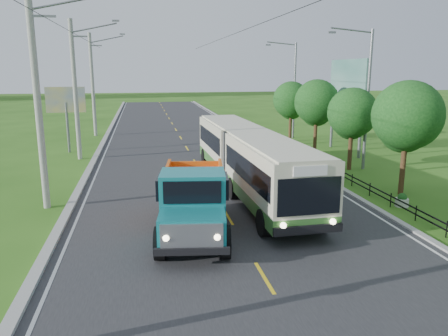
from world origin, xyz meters
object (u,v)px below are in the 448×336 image
object	(u,v)px
billboard_left	(66,104)
dump_truck	(194,197)
pole_near	(38,101)
pole_mid	(76,90)
streetlight_far	(293,87)
planter_mid	(332,166)
planter_near	(402,201)
planter_far	(292,146)
pole_far	(93,84)
tree_fifth	(317,104)
bus	(248,155)
billboard_right	(348,85)
tree_third	(407,119)
streetlight_mid	(366,95)
tree_back	(291,102)
tree_fourth	(352,115)

from	to	relation	value
billboard_left	dump_truck	size ratio (longest dim) A/B	0.75
pole_near	pole_mid	bearing A→B (deg)	90.00
streetlight_far	planter_mid	bearing A→B (deg)	-98.30
planter_near	planter_mid	world-z (taller)	same
planter_mid	planter_far	world-z (taller)	same
pole_far	tree_fifth	distance (m)	22.25
pole_near	bus	distance (m)	10.80
billboard_right	tree_third	bearing A→B (deg)	-101.64
tree_fifth	billboard_right	bearing A→B (deg)	-3.30
billboard_right	pole_far	bearing A→B (deg)	147.70
pole_far	tree_fifth	xyz separation A→B (m)	(18.12, -12.86, -1.24)
billboard_left	bus	xyz separation A→B (m)	(11.48, -13.67, -1.93)
planter_mid	billboard_left	xyz separation A→B (m)	(-18.10, 10.00, 3.58)
planter_mid	billboard_left	size ratio (longest dim) A/B	0.13
pole_far	planter_mid	distance (m)	25.85
streetlight_far	bus	distance (m)	19.90
pole_mid	streetlight_far	distance (m)	20.16
pole_mid	billboard_left	world-z (taller)	pole_mid
dump_truck	pole_mid	bearing A→B (deg)	119.05
planter_far	bus	bearing A→B (deg)	-119.56
pole_far	billboard_right	bearing A→B (deg)	-32.30
streetlight_mid	streetlight_far	world-z (taller)	same
billboard_left	bus	bearing A→B (deg)	-49.96
tree_back	planter_far	world-z (taller)	tree_back
pole_mid	streetlight_far	xyz separation A→B (m)	(18.90, 7.00, -0.19)
pole_near	billboard_left	size ratio (longest dim) A/B	1.92
pole_near	planter_far	size ratio (longest dim) A/B	14.93
tree_third	dump_truck	size ratio (longest dim) A/B	0.86
tree_back	streetlight_mid	bearing A→B (deg)	-86.30
billboard_right	streetlight_far	bearing A→B (deg)	101.71
planter_mid	billboard_right	size ratio (longest dim) A/B	0.09
pole_far	streetlight_mid	size ratio (longest dim) A/B	1.10
pole_far	planter_far	xyz separation A→B (m)	(16.86, -11.00, -4.81)
pole_mid	billboard_left	bearing A→B (deg)	112.42
billboard_left	planter_mid	bearing A→B (deg)	-28.92
billboard_right	bus	distance (m)	14.54
pole_far	planter_near	xyz separation A→B (m)	(16.86, -27.00, -4.81)
bus	dump_truck	world-z (taller)	bus
pole_far	dump_truck	size ratio (longest dim) A/B	1.44
streetlight_mid	tree_fifth	bearing A→B (deg)	97.29
tree_fourth	bus	size ratio (longest dim) A/B	0.32
tree_third	tree_fourth	xyz separation A→B (m)	(-0.00, 6.00, -0.40)
tree_third	streetlight_far	size ratio (longest dim) A/B	0.66
pole_far	planter_far	world-z (taller)	pole_far
tree_fourth	streetlight_mid	world-z (taller)	streetlight_mid
pole_near	tree_fourth	size ratio (longest dim) A/B	1.85
streetlight_far	planter_mid	xyz separation A→B (m)	(-2.04, -14.00, -4.62)
tree_fifth	dump_truck	bearing A→B (deg)	-126.04
pole_far	planter_mid	size ratio (longest dim) A/B	14.93
pole_near	billboard_right	world-z (taller)	pole_near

